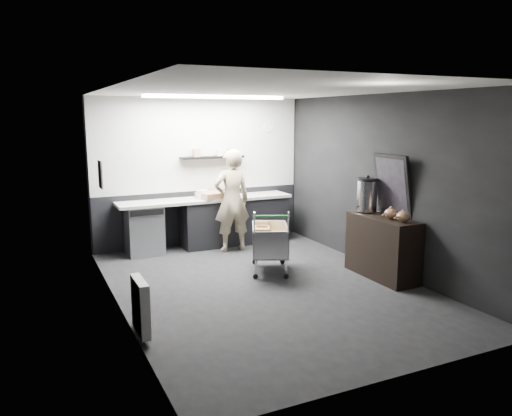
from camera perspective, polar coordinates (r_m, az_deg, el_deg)
name	(u,v)px	position (r m, az deg, el deg)	size (l,w,h in m)	color
floor	(265,286)	(7.12, 1.04, -8.92)	(5.50, 5.50, 0.00)	black
ceiling	(266,90)	(6.73, 1.12, 13.32)	(5.50, 5.50, 0.00)	white
wall_back	(200,172)	(9.32, -6.44, 4.16)	(5.50, 5.50, 0.00)	black
wall_front	(405,234)	(4.54, 16.64, -2.91)	(5.50, 5.50, 0.00)	black
wall_left	(115,202)	(6.19, -15.77, 0.63)	(5.50, 5.50, 0.00)	black
wall_right	(382,183)	(7.88, 14.25, 2.75)	(5.50, 5.50, 0.00)	black
kitchen_wall_panel	(200,145)	(9.26, -6.46, 7.22)	(3.95, 0.02, 1.70)	beige
dado_panel	(201,217)	(9.43, -6.29, -0.99)	(3.95, 0.02, 1.00)	black
floating_shelf	(212,157)	(9.24, -5.03, 5.81)	(1.20, 0.22, 0.04)	black
wall_clock	(268,127)	(9.78, 1.41, 9.21)	(0.20, 0.20, 0.03)	silver
poster	(100,174)	(7.44, -17.38, 3.70)	(0.02, 0.30, 0.40)	silver
poster_red_band	(100,169)	(7.43, -17.37, 4.24)	(0.01, 0.22, 0.10)	red
radiator	(140,306)	(5.60, -13.07, -10.89)	(0.10, 0.50, 0.60)	silver
ceiling_strip	(216,97)	(8.42, -4.60, 12.52)	(2.40, 0.20, 0.04)	white
prep_counter	(214,221)	(9.20, -4.86, -1.53)	(3.20, 0.61, 0.90)	black
person	(232,200)	(8.77, -2.77, 0.86)	(0.66, 0.43, 1.81)	beige
shopping_cart	(270,242)	(7.65, 1.56, -3.91)	(0.86, 1.10, 0.98)	silver
sideboard	(382,239)	(7.62, 14.18, -3.41)	(0.52, 1.22, 1.82)	black
fire_extinguisher	(141,302)	(6.00, -12.97, -10.38)	(0.16, 0.16, 0.53)	#AD0B1B
cardboard_box	(214,195)	(9.06, -4.78, 1.50)	(0.57, 0.43, 0.11)	#956E4F
pink_tub	(231,191)	(9.23, -2.89, 1.98)	(0.21, 0.21, 0.21)	silver
white_container	(202,195)	(8.98, -6.16, 1.54)	(0.18, 0.14, 0.16)	silver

